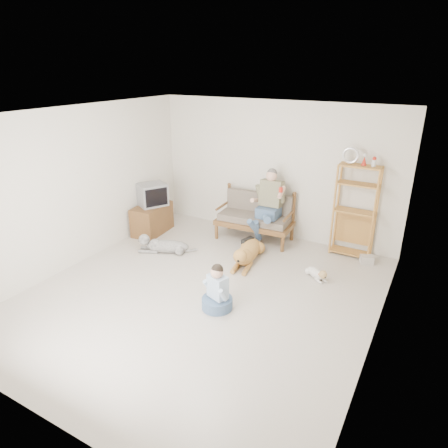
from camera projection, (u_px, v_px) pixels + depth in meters
The scene contains 17 objects.
floor at pixel (202, 294), 6.17m from camera, with size 5.50×5.50×0.00m, color beige.
ceiling at pixel (198, 115), 5.17m from camera, with size 5.50×5.50×0.00m, color silver.
wall_back at pixel (275, 171), 7.89m from camera, with size 5.00×5.00×0.00m, color beige.
wall_front at pixel (29, 308), 3.45m from camera, with size 5.00×5.00×0.00m, color beige.
wall_left at pixel (77, 188), 6.81m from camera, with size 5.50×5.50×0.00m, color beige.
wall_right at pixel (386, 250), 4.53m from camera, with size 5.50×5.50×0.00m, color beige.
loveseat at pixel (256, 216), 7.99m from camera, with size 1.54×0.78×0.95m.
man at pixel (265, 212), 7.64m from camera, with size 0.56×0.81×1.30m.
etagere at pixel (355, 210), 7.16m from camera, with size 0.75×0.33×1.99m.
book_stack at pixel (367, 259), 7.12m from camera, with size 0.22×0.16×0.14m, color beige.
tv_stand at pixel (152, 219), 8.34m from camera, with size 0.58×0.94×0.60m.
crt_tv at pixel (152, 195), 8.16m from camera, with size 0.64×0.69×0.45m.
wall_outlet at pixel (220, 210), 8.84m from camera, with size 0.12×0.02×0.08m, color silver.
golden_retriever at pixel (247, 253), 7.13m from camera, with size 0.50×1.38×0.42m.
shaggy_dog at pixel (162, 245), 7.51m from camera, with size 1.07×0.59×0.35m.
terrier at pixel (317, 274), 6.59m from camera, with size 0.49×0.40×0.22m.
child at pixel (217, 293), 5.74m from camera, with size 0.45×0.45×0.71m.
Camera 1 is at (2.90, -4.47, 3.31)m, focal length 32.00 mm.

